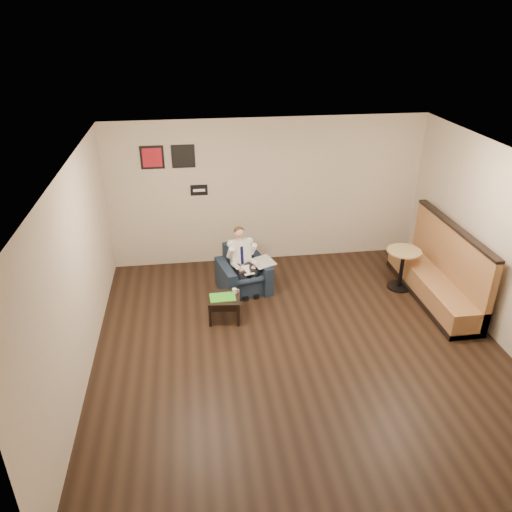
{
  "coord_description": "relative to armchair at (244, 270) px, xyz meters",
  "views": [
    {
      "loc": [
        -1.48,
        -5.92,
        4.55
      ],
      "look_at": [
        -0.48,
        1.2,
        0.95
      ],
      "focal_mm": 35.0,
      "sensor_mm": 36.0,
      "label": 1
    }
  ],
  "objects": [
    {
      "name": "art_print_right",
      "position": [
        -0.93,
        1.2,
        1.75
      ],
      "size": [
        0.42,
        0.03,
        0.42
      ],
      "primitive_type": "cube",
      "color": "black",
      "rests_on": "wall_back"
    },
    {
      "name": "green_folder",
      "position": [
        -0.44,
        -0.89,
        0.01
      ],
      "size": [
        0.41,
        0.3,
        0.01
      ],
      "primitive_type": "cube",
      "rotation": [
        0.0,
        0.0,
        0.03
      ],
      "color": "green",
      "rests_on": "side_table"
    },
    {
      "name": "seating_sign",
      "position": [
        -0.68,
        1.2,
        1.1
      ],
      "size": [
        0.32,
        0.02,
        0.2
      ],
      "primitive_type": "cube",
      "color": "black",
      "rests_on": "wall_back"
    },
    {
      "name": "armchair",
      "position": [
        0.0,
        0.0,
        0.0
      ],
      "size": [
        0.99,
        0.99,
        0.8
      ],
      "primitive_type": "cube",
      "rotation": [
        0.0,
        0.0,
        0.22
      ],
      "color": "black",
      "rests_on": "ground"
    },
    {
      "name": "side_table",
      "position": [
        -0.41,
        -0.87,
        -0.2
      ],
      "size": [
        0.55,
        0.55,
        0.4
      ],
      "primitive_type": "cube",
      "rotation": [
        0.0,
        0.0,
        -0.11
      ],
      "color": "black",
      "rests_on": "ground"
    },
    {
      "name": "wall_left",
      "position": [
        -2.38,
        -1.79,
        1.0
      ],
      "size": [
        0.02,
        6.0,
        2.8
      ],
      "primitive_type": "cube",
      "color": "beige",
      "rests_on": "ground"
    },
    {
      "name": "art_print_left",
      "position": [
        -1.48,
        1.2,
        1.75
      ],
      "size": [
        0.42,
        0.03,
        0.42
      ],
      "primitive_type": "cube",
      "color": "#B01523",
      "rests_on": "wall_back"
    },
    {
      "name": "lap_papers",
      "position": [
        0.04,
        -0.19,
        0.09
      ],
      "size": [
        0.25,
        0.3,
        0.01
      ],
      "primitive_type": "cube",
      "rotation": [
        0.0,
        0.0,
        0.29
      ],
      "color": "white",
      "rests_on": "seated_man"
    },
    {
      "name": "smartphone",
      "position": [
        -0.35,
        -0.74,
        0.01
      ],
      "size": [
        0.14,
        0.1,
        0.01
      ],
      "primitive_type": "cube",
      "rotation": [
        0.0,
        0.0,
        -0.29
      ],
      "color": "black",
      "rests_on": "side_table"
    },
    {
      "name": "wall_right",
      "position": [
        3.62,
        -1.79,
        1.0
      ],
      "size": [
        0.02,
        6.0,
        2.8
      ],
      "primitive_type": "cube",
      "color": "beige",
      "rests_on": "ground"
    },
    {
      "name": "ground",
      "position": [
        0.62,
        -1.79,
        -0.4
      ],
      "size": [
        6.0,
        6.0,
        0.0
      ],
      "primitive_type": "plane",
      "color": "black",
      "rests_on": "ground"
    },
    {
      "name": "coffee_mug",
      "position": [
        -0.24,
        -0.79,
        0.05
      ],
      "size": [
        0.08,
        0.08,
        0.09
      ],
      "primitive_type": "cylinder",
      "rotation": [
        0.0,
        0.0,
        -0.11
      ],
      "color": "white",
      "rests_on": "side_table"
    },
    {
      "name": "newspaper",
      "position": [
        0.34,
        -0.01,
        0.14
      ],
      "size": [
        0.45,
        0.51,
        0.01
      ],
      "primitive_type": "cube",
      "rotation": [
        0.0,
        0.0,
        0.28
      ],
      "color": "silver",
      "rests_on": "armchair"
    },
    {
      "name": "wall_front",
      "position": [
        0.62,
        -4.79,
        1.0
      ],
      "size": [
        6.0,
        0.02,
        2.8
      ],
      "primitive_type": "cube",
      "color": "beige",
      "rests_on": "ground"
    },
    {
      "name": "ceiling",
      "position": [
        0.62,
        -1.79,
        2.4
      ],
      "size": [
        6.0,
        6.0,
        0.02
      ],
      "primitive_type": "cube",
      "color": "white",
      "rests_on": "wall_back"
    },
    {
      "name": "cafe_table",
      "position": [
        2.8,
        -0.31,
        -0.03
      ],
      "size": [
        0.63,
        0.63,
        0.75
      ],
      "primitive_type": "cylinder",
      "rotation": [
        0.0,
        0.0,
        -0.04
      ],
      "color": "tan",
      "rests_on": "ground"
    },
    {
      "name": "banquette",
      "position": [
        3.21,
        -0.71,
        0.25
      ],
      "size": [
        0.61,
        2.55,
        1.31
      ],
      "primitive_type": "cube",
      "color": "#936239",
      "rests_on": "ground"
    },
    {
      "name": "seated_man",
      "position": [
        0.02,
        -0.1,
        0.15
      ],
      "size": [
        0.68,
        0.88,
        1.09
      ],
      "primitive_type": null,
      "rotation": [
        0.0,
        0.0,
        0.22
      ],
      "color": "white",
      "rests_on": "armchair"
    },
    {
      "name": "wall_back",
      "position": [
        0.62,
        1.21,
        1.0
      ],
      "size": [
        6.0,
        0.02,
        2.8
      ],
      "primitive_type": "cube",
      "color": "beige",
      "rests_on": "ground"
    }
  ]
}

